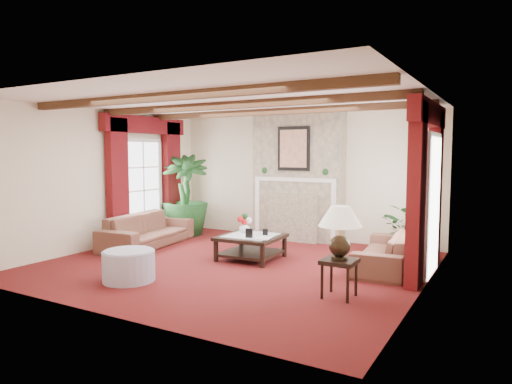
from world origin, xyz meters
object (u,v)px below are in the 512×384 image
Objects in this scene: sofa_left at (148,225)px; potted_palm at (185,213)px; side_table at (339,278)px; sofa_right at (385,244)px; coffee_table at (251,247)px; ottoman at (129,266)px.

sofa_left is 1.33m from potted_palm.
potted_palm is at bearing 150.61° from side_table.
sofa_right is 2.27m from coffee_table.
sofa_left is 1.09× the size of potted_palm.
coffee_table is 1.36× the size of ottoman.
potted_palm is 4.12× the size of side_table.
sofa_left is at bearing 126.77° from ottoman.
coffee_table is at bearing 67.30° from ottoman.
sofa_right reaches higher than side_table.
side_table is (-0.14, -1.82, -0.13)m from sofa_right.
ottoman is (1.51, -2.02, -0.21)m from sofa_left.
side_table is (4.53, -2.55, -0.26)m from potted_palm.
sofa_right is 4.72m from potted_palm.
potted_palm is (-4.67, 0.73, 0.13)m from sofa_right.
side_table is 3.03m from ottoman.
potted_palm is 5.20m from side_table.
sofa_left reaches higher than side_table.
sofa_left is 1.13× the size of sofa_right.
sofa_left is 3.00× the size of ottoman.
sofa_left is 2.52m from ottoman.
coffee_table is 2.04× the size of side_table.
sofa_left is 4.61m from sofa_right.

